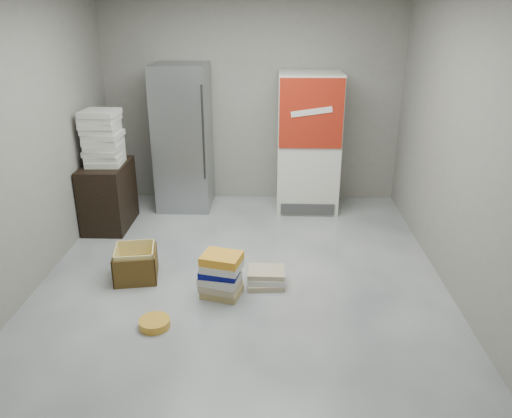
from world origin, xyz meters
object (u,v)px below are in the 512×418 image
object	(u,v)px
steel_fridge	(183,138)
phonebook_stack_main	(221,275)
wood_shelf	(108,195)
cardboard_box	(136,266)
coke_cooler	(308,143)

from	to	relation	value
steel_fridge	phonebook_stack_main	distance (m)	2.55
wood_shelf	cardboard_box	size ratio (longest dim) A/B	1.66
wood_shelf	phonebook_stack_main	bearing A→B (deg)	-46.03
wood_shelf	coke_cooler	bearing A→B (deg)	16.28
steel_fridge	cardboard_box	world-z (taller)	steel_fridge
steel_fridge	cardboard_box	bearing A→B (deg)	-94.89
coke_cooler	wood_shelf	world-z (taller)	coke_cooler
wood_shelf	phonebook_stack_main	world-z (taller)	wood_shelf
steel_fridge	coke_cooler	bearing A→B (deg)	-0.18
coke_cooler	cardboard_box	world-z (taller)	coke_cooler
coke_cooler	phonebook_stack_main	world-z (taller)	coke_cooler
phonebook_stack_main	cardboard_box	bearing A→B (deg)	175.77
wood_shelf	cardboard_box	world-z (taller)	wood_shelf
cardboard_box	phonebook_stack_main	bearing A→B (deg)	-28.97
cardboard_box	steel_fridge	bearing A→B (deg)	75.02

